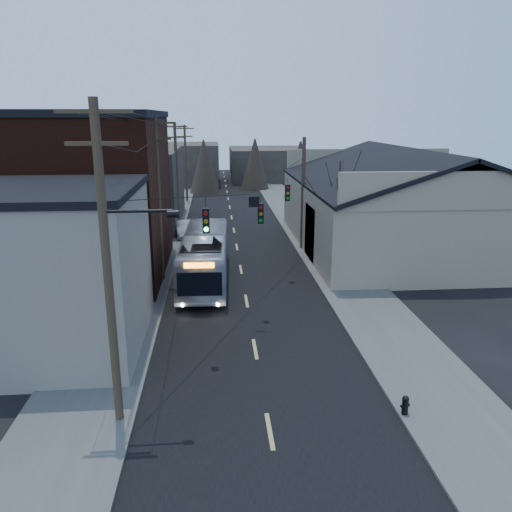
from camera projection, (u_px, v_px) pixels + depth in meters
The scene contains 15 objects.
ground at pixel (277, 473), 14.42m from camera, with size 160.00×160.00×0.00m, color black.
road_surface at pixel (235, 235), 43.21m from camera, with size 9.00×110.00×0.02m, color black.
sidewalk_left at pixel (159, 236), 42.68m from camera, with size 4.00×110.00×0.12m, color #474744.
sidewalk_right at pixel (309, 233), 43.71m from camera, with size 4.00×110.00×0.12m, color #474744.
building_clapboard at pixel (45, 272), 21.41m from camera, with size 8.00×8.00×7.00m, color gray.
building_brick at pixel (82, 198), 31.48m from camera, with size 10.00×12.00×10.00m, color black.
building_left_far at pixel (132, 187), 47.27m from camera, with size 9.00×14.00×7.00m, color #2E2A25.
warehouse at pixel (404, 213), 38.71m from camera, with size 16.16×20.60×7.73m.
building_far_left at pixel (186, 164), 75.51m from camera, with size 10.00×12.00×6.00m, color #2E2A25.
building_far_right at pixel (267, 164), 81.47m from camera, with size 12.00×14.00×5.00m, color #2E2A25.
bare_tree at pixel (338, 215), 33.16m from camera, with size 0.40×0.40×7.20m, color black.
utility_lines at pixel (194, 188), 36.01m from camera, with size 11.24×45.28×10.50m.
bus at pixel (205, 256), 31.05m from camera, with size 2.68×11.45×3.19m, color #A2A5AE.
parked_car at pixel (185, 229), 42.65m from camera, with size 1.44×4.13×1.36m, color #929498.
fire_hydrant at pixel (405, 404), 17.01m from camera, with size 0.34×0.24×0.69m.
Camera 1 is at (-1.61, -12.10, 9.96)m, focal length 35.00 mm.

